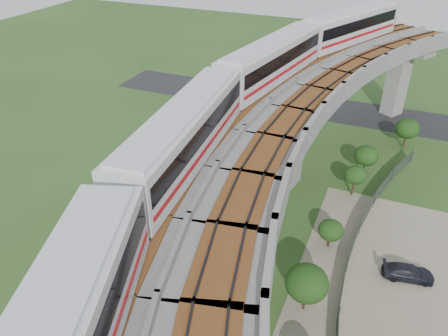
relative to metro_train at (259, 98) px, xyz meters
The scene contains 12 objects.
ground 12.42m from the metro_train, 102.83° to the right, with size 160.00×160.00×0.00m, color #2C4D1F.
dirt_lot 18.71m from the metro_train, 14.88° to the right, with size 18.00×26.00×0.04m, color #7F735C.
asphalt_road 30.93m from the metro_train, 90.75° to the left, with size 60.00×8.00×0.03m, color #232326.
viaduct 5.03m from the metro_train, 25.03° to the right, with size 19.58×73.98×11.40m.
metro_train is the anchor object (origin of this frame).
fence 14.98m from the metro_train, ahead, with size 3.87×38.73×1.50m.
tree_0 25.59m from the metro_train, 62.51° to the left, with size 2.64×2.64×3.49m.
tree_1 17.99m from the metro_train, 60.33° to the left, with size 2.42×2.42×3.36m.
tree_2 15.09m from the metro_train, 52.23° to the left, with size 2.08×2.08×3.19m.
tree_3 12.33m from the metro_train, ahead, with size 2.04×2.04×2.61m.
tree_4 13.09m from the metro_train, 46.58° to the right, with size 2.95×2.95×3.76m.
car_dark 17.09m from the metro_train, ahead, with size 1.52×3.75×1.09m, color black.
Camera 1 is at (9.21, -25.85, 24.28)m, focal length 35.00 mm.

